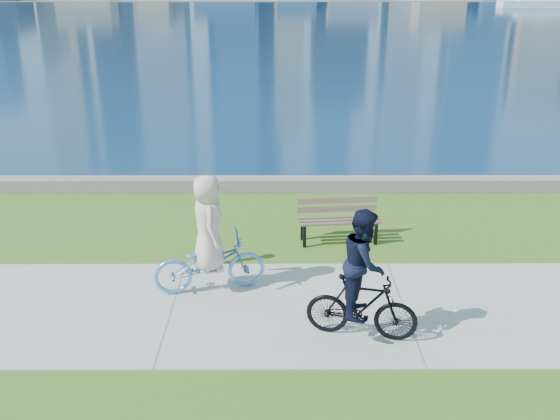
# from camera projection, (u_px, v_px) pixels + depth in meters

# --- Properties ---
(ground) EXTENTS (320.00, 320.00, 0.00)m
(ground) POSITION_uv_depth(u_px,v_px,m) (404.00, 309.00, 10.72)
(ground) COLOR #3A6019
(ground) RESTS_ON ground
(concrete_path) EXTENTS (80.00, 3.50, 0.02)m
(concrete_path) POSITION_uv_depth(u_px,v_px,m) (404.00, 309.00, 10.72)
(concrete_path) COLOR #A4A59F
(concrete_path) RESTS_ON ground
(seawall) EXTENTS (90.00, 0.50, 0.35)m
(seawall) POSITION_uv_depth(u_px,v_px,m) (360.00, 184.00, 16.45)
(seawall) COLOR slate
(seawall) RESTS_ON ground
(bay_water) EXTENTS (320.00, 131.00, 0.01)m
(bay_water) POSITION_uv_depth(u_px,v_px,m) (296.00, 17.00, 77.93)
(bay_water) COLOR #0C2A4F
(bay_water) RESTS_ON ground
(ferry_far) EXTENTS (12.39, 3.54, 1.68)m
(ferry_far) POSITION_uv_depth(u_px,v_px,m) (539.00, 3.00, 99.07)
(ferry_far) COLOR white
(ferry_far) RESTS_ON ground
(park_bench) EXTENTS (1.79, 0.75, 0.90)m
(park_bench) POSITION_uv_depth(u_px,v_px,m) (338.00, 217.00, 13.28)
(park_bench) COLOR black
(park_bench) RESTS_ON ground
(bollard_lamp) EXTENTS (0.20, 0.20, 1.27)m
(bollard_lamp) POSITION_uv_depth(u_px,v_px,m) (206.00, 232.00, 12.06)
(bollard_lamp) COLOR black
(bollard_lamp) RESTS_ON ground
(cyclist_woman) EXTENTS (1.14, 2.11, 2.18)m
(cyclist_woman) POSITION_uv_depth(u_px,v_px,m) (209.00, 249.00, 11.07)
(cyclist_woman) COLOR #599BDA
(cyclist_woman) RESTS_ON ground
(cyclist_man) EXTENTS (0.89, 1.81, 2.15)m
(cyclist_man) POSITION_uv_depth(u_px,v_px,m) (363.00, 285.00, 9.58)
(cyclist_man) COLOR black
(cyclist_man) RESTS_ON ground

